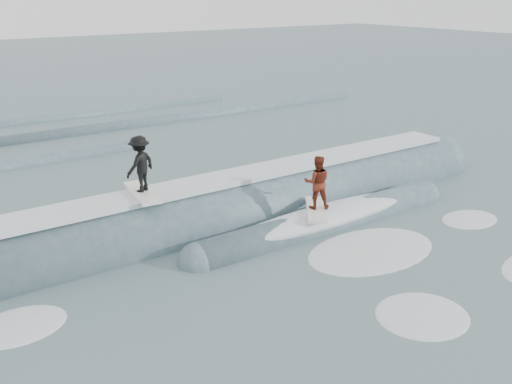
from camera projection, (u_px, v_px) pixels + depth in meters
ground at (328, 266)px, 14.96m from camera, size 160.00×160.00×0.00m
breaking_wave at (248, 216)px, 18.17m from camera, size 21.63×4.11×2.67m
surfer_black at (140, 167)px, 15.79m from camera, size 1.18×2.06×1.69m
surfer_red at (317, 186)px, 16.84m from camera, size 1.65×1.92×1.71m
whitewater at (409, 267)px, 14.91m from camera, size 15.12×6.72×0.10m
far_swells at (76, 136)px, 28.13m from camera, size 38.82×8.65×0.80m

